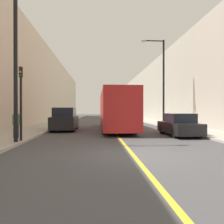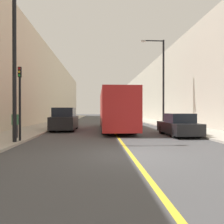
# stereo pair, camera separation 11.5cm
# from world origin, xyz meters

# --- Properties ---
(ground_plane) EXTENTS (200.00, 200.00, 0.00)m
(ground_plane) POSITION_xyz_m (0.00, 0.00, 0.00)
(ground_plane) COLOR #474749
(sidewalk_left) EXTENTS (3.37, 72.00, 0.13)m
(sidewalk_left) POSITION_xyz_m (-6.93, 30.00, 0.07)
(sidewalk_left) COLOR #B2AA9E
(sidewalk_left) RESTS_ON ground
(sidewalk_right) EXTENTS (3.37, 72.00, 0.13)m
(sidewalk_right) POSITION_xyz_m (6.93, 30.00, 0.07)
(sidewalk_right) COLOR #B2AA9E
(sidewalk_right) RESTS_ON ground
(building_row_left) EXTENTS (4.00, 72.00, 11.30)m
(building_row_left) POSITION_xyz_m (-10.61, 30.00, 5.65)
(building_row_left) COLOR beige
(building_row_left) RESTS_ON ground
(building_row_right) EXTENTS (4.00, 72.00, 10.56)m
(building_row_right) POSITION_xyz_m (10.61, 30.00, 5.28)
(building_row_right) COLOR #B7B2A3
(building_row_right) RESTS_ON ground
(road_center_line) EXTENTS (0.16, 72.00, 0.01)m
(road_center_line) POSITION_xyz_m (0.00, 30.00, 0.00)
(road_center_line) COLOR gold
(road_center_line) RESTS_ON ground
(bus) EXTENTS (2.56, 11.72, 3.37)m
(bus) POSITION_xyz_m (0.26, 11.14, 1.80)
(bus) COLOR #AD1E1E
(bus) RESTS_ON ground
(parked_suv_left) EXTENTS (1.93, 4.83, 1.98)m
(parked_suv_left) POSITION_xyz_m (-4.18, 10.83, 0.91)
(parked_suv_left) COLOR black
(parked_suv_left) RESTS_ON ground
(car_right_near) EXTENTS (1.79, 4.37, 1.54)m
(car_right_near) POSITION_xyz_m (4.24, 6.25, 0.69)
(car_right_near) COLOR black
(car_right_near) RESTS_ON ground
(street_lamp_left) EXTENTS (2.49, 0.24, 8.39)m
(street_lamp_left) POSITION_xyz_m (-5.35, 3.04, 4.85)
(street_lamp_left) COLOR black
(street_lamp_left) RESTS_ON sidewalk_left
(street_lamp_right) EXTENTS (2.49, 0.24, 8.98)m
(street_lamp_right) POSITION_xyz_m (5.36, 13.99, 5.15)
(street_lamp_right) COLOR black
(street_lamp_right) RESTS_ON sidewalk_right
(traffic_light) EXTENTS (0.16, 0.18, 3.93)m
(traffic_light) POSITION_xyz_m (-5.44, 3.51, 2.28)
(traffic_light) COLOR black
(traffic_light) RESTS_ON sidewalk_left
(pedestrian) EXTENTS (0.35, 0.22, 1.61)m
(pedestrian) POSITION_xyz_m (-6.15, 4.76, 0.96)
(pedestrian) COLOR #2D2D33
(pedestrian) RESTS_ON sidewalk_left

